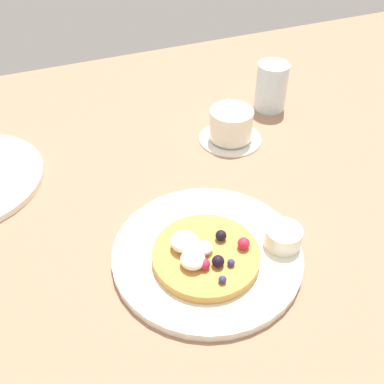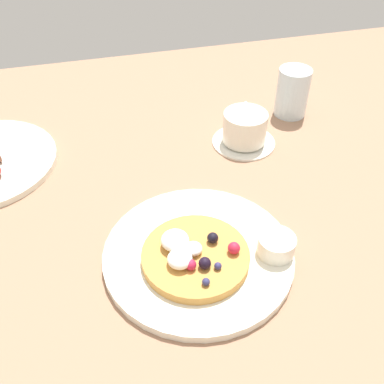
{
  "view_description": "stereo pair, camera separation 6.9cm",
  "coord_description": "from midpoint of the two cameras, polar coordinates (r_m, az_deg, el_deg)",
  "views": [
    {
      "loc": [
        -0.14,
        -0.46,
        0.51
      ],
      "look_at": [
        0.06,
        0.03,
        0.04
      ],
      "focal_mm": 41.99,
      "sensor_mm": 36.0,
      "label": 1
    },
    {
      "loc": [
        -0.08,
        -0.48,
        0.51
      ],
      "look_at": [
        0.06,
        0.03,
        0.04
      ],
      "focal_mm": 41.99,
      "sensor_mm": 36.0,
      "label": 2
    }
  ],
  "objects": [
    {
      "name": "syrup_ramekin",
      "position": [
        0.66,
        13.62,
        -6.71
      ],
      "size": [
        0.05,
        0.05,
        0.03
      ],
      "color": "white",
      "rests_on": "pancake_plate"
    },
    {
      "name": "coffee_cup",
      "position": [
        0.87,
        9.0,
        8.18
      ],
      "size": [
        0.08,
        0.11,
        0.06
      ],
      "color": "white",
      "rests_on": "coffee_saucer"
    },
    {
      "name": "pancake_with_berries",
      "position": [
        0.64,
        3.31,
        -8.15
      ],
      "size": [
        0.15,
        0.15,
        0.04
      ],
      "color": "#CA8C3F",
      "rests_on": "pancake_plate"
    },
    {
      "name": "ground_plane",
      "position": [
        0.71,
        -1.02,
        -5.74
      ],
      "size": [
        2.07,
        1.28,
        0.03
      ],
      "primitive_type": "cube",
      "color": "#9C7358"
    },
    {
      "name": "water_glass",
      "position": [
        0.98,
        14.66,
        12.09
      ],
      "size": [
        0.07,
        0.07,
        0.1
      ],
      "primitive_type": "cylinder",
      "color": "silver",
      "rests_on": "ground_plane"
    },
    {
      "name": "pancake_plate",
      "position": [
        0.66,
        3.8,
        -8.09
      ],
      "size": [
        0.28,
        0.28,
        0.01
      ],
      "primitive_type": "cylinder",
      "color": "white",
      "rests_on": "ground_plane"
    },
    {
      "name": "coffee_saucer",
      "position": [
        0.89,
        8.78,
        6.3
      ],
      "size": [
        0.12,
        0.12,
        0.01
      ],
      "primitive_type": "cylinder",
      "color": "white",
      "rests_on": "ground_plane"
    }
  ]
}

